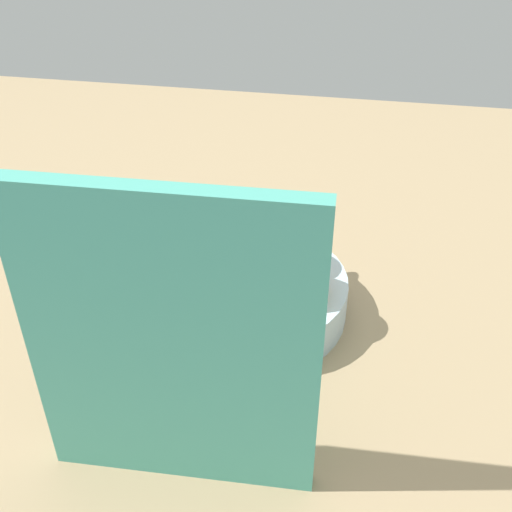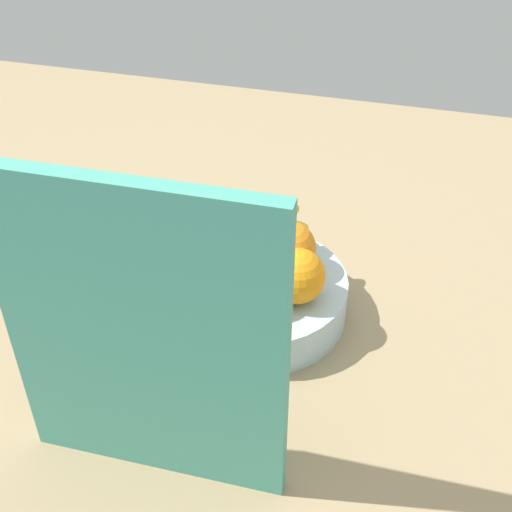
% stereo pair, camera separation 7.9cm
% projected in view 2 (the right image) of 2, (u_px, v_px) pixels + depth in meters
% --- Properties ---
extents(ground_plane, '(1.80, 1.40, 0.03)m').
position_uv_depth(ground_plane, '(260.00, 308.00, 0.98)').
color(ground_plane, '#9D8661').
extents(fruit_bowl, '(0.25, 0.25, 0.06)m').
position_uv_depth(fruit_bowl, '(256.00, 296.00, 0.93)').
color(fruit_bowl, silver).
rests_on(fruit_bowl, ground_plane).
extents(orange_front_left, '(0.07, 0.07, 0.07)m').
position_uv_depth(orange_front_left, '(250.00, 282.00, 0.86)').
color(orange_front_left, orange).
rests_on(orange_front_left, fruit_bowl).
extents(orange_front_right, '(0.07, 0.07, 0.07)m').
position_uv_depth(orange_front_right, '(297.00, 276.00, 0.87)').
color(orange_front_right, orange).
rests_on(orange_front_right, fruit_bowl).
extents(orange_center, '(0.07, 0.07, 0.07)m').
position_uv_depth(orange_center, '(289.00, 248.00, 0.91)').
color(orange_center, orange).
rests_on(orange_center, fruit_bowl).
extents(orange_back_left, '(0.07, 0.07, 0.07)m').
position_uv_depth(orange_back_left, '(268.00, 228.00, 0.95)').
color(orange_back_left, orange).
rests_on(orange_back_left, fruit_bowl).
extents(orange_back_right, '(0.07, 0.07, 0.07)m').
position_uv_depth(orange_back_right, '(229.00, 247.00, 0.91)').
color(orange_back_right, orange).
rests_on(orange_back_right, fruit_bowl).
extents(orange_top_stack, '(0.07, 0.07, 0.07)m').
position_uv_depth(orange_top_stack, '(203.00, 270.00, 0.88)').
color(orange_top_stack, orange).
rests_on(orange_top_stack, fruit_bowl).
extents(banana_bunch, '(0.17, 0.16, 0.08)m').
position_uv_depth(banana_bunch, '(249.00, 241.00, 0.91)').
color(banana_bunch, gold).
rests_on(banana_bunch, fruit_bowl).
extents(cutting_board, '(0.28, 0.02, 0.36)m').
position_uv_depth(cutting_board, '(143.00, 344.00, 0.65)').
color(cutting_board, teal).
rests_on(cutting_board, ground_plane).
extents(jar_lid, '(0.08, 0.08, 0.02)m').
position_uv_depth(jar_lid, '(122.00, 225.00, 1.10)').
color(jar_lid, silver).
rests_on(jar_lid, ground_plane).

